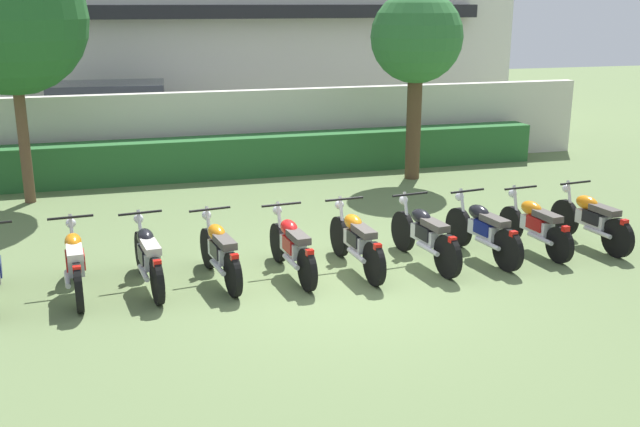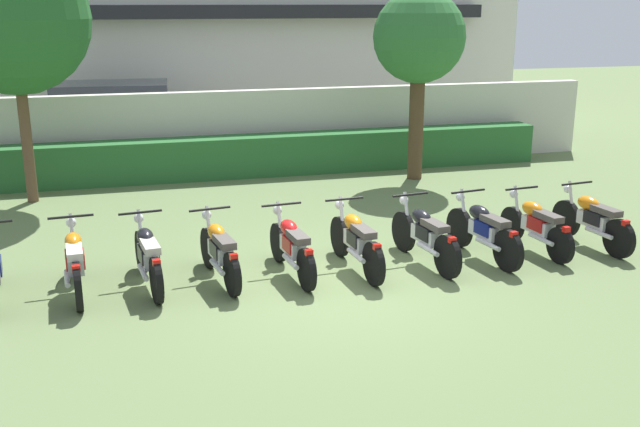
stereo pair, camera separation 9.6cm
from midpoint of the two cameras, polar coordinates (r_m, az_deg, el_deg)
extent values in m
plane|color=#607547|center=(10.35, 0.98, -5.46)|extent=(60.00, 60.00, 0.00)
cube|color=silver|center=(23.99, -9.35, 14.41)|extent=(18.24, 6.00, 6.41)
cube|color=black|center=(20.76, -8.31, 15.12)|extent=(15.33, 0.50, 0.36)
cube|color=beige|center=(17.35, -6.31, 6.39)|extent=(17.33, 0.30, 1.84)
cube|color=#28602D|center=(16.75, -5.86, 4.42)|extent=(13.87, 0.70, 0.90)
cube|color=silver|center=(19.10, -15.35, 6.25)|extent=(4.62, 2.17, 1.00)
cube|color=#2D333D|center=(19.00, -16.15, 8.67)|extent=(2.81, 1.89, 0.65)
cylinder|color=black|center=(20.04, -10.61, 5.82)|extent=(0.69, 0.27, 0.68)
cylinder|color=black|center=(18.22, -10.47, 4.83)|extent=(0.69, 0.27, 0.68)
cylinder|color=black|center=(20.23, -19.59, 5.27)|extent=(0.69, 0.27, 0.68)
cylinder|color=black|center=(18.44, -20.32, 4.23)|extent=(0.69, 0.27, 0.68)
cylinder|color=brown|center=(15.35, -22.02, 5.34)|extent=(0.21, 0.21, 2.50)
sphere|color=#235B28|center=(15.15, -22.91, 13.64)|extent=(2.79, 2.79, 2.79)
cylinder|color=#4C3823|center=(16.41, 7.05, 6.79)|extent=(0.32, 0.32, 2.39)
sphere|color=#2D6B33|center=(16.22, 7.28, 13.36)|extent=(1.96, 1.96, 1.96)
cylinder|color=black|center=(11.01, -18.64, -3.23)|extent=(0.14, 0.64, 0.64)
cylinder|color=black|center=(9.87, -18.37, -5.43)|extent=(0.14, 0.64, 0.64)
cube|color=silver|center=(10.34, -18.57, -3.58)|extent=(0.25, 0.61, 0.22)
ellipsoid|color=orange|center=(10.43, -18.72, -2.09)|extent=(0.25, 0.46, 0.22)
cube|color=beige|center=(10.05, -18.63, -2.87)|extent=(0.24, 0.53, 0.10)
cube|color=red|center=(9.68, -18.49, -4.09)|extent=(0.11, 0.09, 0.08)
cylinder|color=silver|center=(10.82, -18.77, -1.78)|extent=(0.07, 0.23, 0.65)
cylinder|color=black|center=(10.65, -18.91, -0.28)|extent=(0.60, 0.08, 0.04)
sphere|color=silver|center=(10.88, -18.88, -0.71)|extent=(0.14, 0.14, 0.14)
cylinder|color=silver|center=(10.15, -19.13, -4.79)|extent=(0.11, 0.55, 0.07)
cube|color=#A51414|center=(10.28, -18.59, -3.41)|extent=(0.27, 0.38, 0.20)
cylinder|color=black|center=(10.99, -13.86, -2.92)|extent=(0.16, 0.63, 0.62)
cylinder|color=black|center=(9.84, -12.70, -5.10)|extent=(0.16, 0.63, 0.62)
cube|color=silver|center=(10.32, -13.32, -3.26)|extent=(0.27, 0.62, 0.22)
ellipsoid|color=black|center=(10.41, -13.56, -1.77)|extent=(0.27, 0.46, 0.22)
cube|color=#B2ADA3|center=(10.04, -13.17, -2.53)|extent=(0.26, 0.54, 0.10)
cube|color=red|center=(9.66, -12.70, -3.75)|extent=(0.11, 0.09, 0.08)
cylinder|color=silver|center=(10.81, -13.89, -1.46)|extent=(0.08, 0.23, 0.65)
cylinder|color=black|center=(10.64, -13.93, 0.05)|extent=(0.60, 0.11, 0.04)
sphere|color=silver|center=(10.87, -14.05, -0.40)|extent=(0.14, 0.14, 0.14)
cylinder|color=silver|center=(10.11, -13.70, -4.47)|extent=(0.14, 0.55, 0.07)
cube|color=black|center=(10.26, -13.29, -3.08)|extent=(0.28, 0.39, 0.20)
cylinder|color=black|center=(11.02, -8.85, -2.65)|extent=(0.17, 0.61, 0.60)
cylinder|color=black|center=(9.92, -7.00, -4.70)|extent=(0.17, 0.61, 0.60)
cube|color=silver|center=(10.37, -7.93, -2.93)|extent=(0.28, 0.62, 0.22)
ellipsoid|color=orange|center=(10.46, -8.24, -1.46)|extent=(0.28, 0.47, 0.22)
cube|color=#4C4742|center=(10.10, -7.61, -2.19)|extent=(0.27, 0.54, 0.10)
cube|color=red|center=(9.74, -6.88, -3.35)|extent=(0.11, 0.09, 0.08)
cylinder|color=silver|center=(10.84, -8.79, -1.19)|extent=(0.08, 0.23, 0.65)
cylinder|color=black|center=(10.66, -8.74, 0.32)|extent=(0.60, 0.12, 0.04)
sphere|color=silver|center=(10.89, -8.98, -0.13)|extent=(0.14, 0.14, 0.14)
cylinder|color=silver|center=(10.16, -8.16, -4.13)|extent=(0.15, 0.55, 0.07)
cube|color=black|center=(10.31, -7.86, -2.75)|extent=(0.29, 0.39, 0.20)
cylinder|color=black|center=(11.17, -3.48, -2.24)|extent=(0.15, 0.60, 0.59)
cylinder|color=black|center=(10.04, -1.27, -4.36)|extent=(0.15, 0.60, 0.59)
cube|color=silver|center=(10.51, -2.35, -2.56)|extent=(0.26, 0.62, 0.22)
ellipsoid|color=red|center=(10.59, -2.66, -1.10)|extent=(0.26, 0.46, 0.22)
cube|color=#4C4742|center=(10.24, -1.95, -1.82)|extent=(0.25, 0.54, 0.10)
cube|color=red|center=(9.86, -1.08, -3.02)|extent=(0.11, 0.09, 0.08)
cylinder|color=silver|center=(10.99, -3.36, -0.80)|extent=(0.07, 0.23, 0.65)
cylinder|color=black|center=(10.82, -3.24, 0.70)|extent=(0.60, 0.09, 0.04)
sphere|color=silver|center=(11.04, -3.55, 0.25)|extent=(0.14, 0.14, 0.14)
cylinder|color=silver|center=(10.29, -2.53, -3.73)|extent=(0.12, 0.55, 0.07)
cube|color=#A51414|center=(10.45, -2.27, -2.38)|extent=(0.27, 0.38, 0.20)
cylinder|color=black|center=(11.39, 1.28, -1.77)|extent=(0.13, 0.62, 0.62)
cylinder|color=black|center=(10.24, 3.93, -3.88)|extent=(0.13, 0.62, 0.62)
cube|color=silver|center=(10.72, 2.64, -2.09)|extent=(0.24, 0.61, 0.22)
ellipsoid|color=orange|center=(10.80, 2.32, -0.67)|extent=(0.25, 0.45, 0.22)
cube|color=#4C4742|center=(10.46, 3.14, -1.37)|extent=(0.24, 0.53, 0.10)
cube|color=red|center=(10.07, 4.19, -2.56)|extent=(0.11, 0.09, 0.08)
cylinder|color=silver|center=(11.22, 1.45, -0.35)|extent=(0.07, 0.23, 0.65)
cylinder|color=black|center=(11.05, 1.63, 1.12)|extent=(0.60, 0.08, 0.04)
sphere|color=silver|center=(11.27, 1.26, 0.68)|extent=(0.14, 0.14, 0.14)
cylinder|color=silver|center=(10.50, 2.55, -3.24)|extent=(0.11, 0.55, 0.07)
cube|color=black|center=(10.66, 2.75, -1.92)|extent=(0.27, 0.38, 0.20)
cylinder|color=black|center=(11.70, 6.18, -1.36)|extent=(0.17, 0.64, 0.63)
cylinder|color=black|center=(10.63, 9.55, -3.28)|extent=(0.17, 0.64, 0.63)
cube|color=silver|center=(11.07, 7.94, -1.61)|extent=(0.27, 0.62, 0.22)
ellipsoid|color=black|center=(11.15, 7.54, -0.24)|extent=(0.27, 0.46, 0.22)
cube|color=#4C4742|center=(10.82, 8.60, -0.89)|extent=(0.26, 0.54, 0.10)
cube|color=red|center=(10.47, 9.90, -2.00)|extent=(0.11, 0.09, 0.08)
cylinder|color=silver|center=(11.53, 6.44, 0.04)|extent=(0.08, 0.23, 0.65)
cylinder|color=black|center=(11.37, 6.71, 1.47)|extent=(0.60, 0.11, 0.04)
sphere|color=silver|center=(11.58, 6.20, 1.03)|extent=(0.14, 0.14, 0.14)
cylinder|color=silver|center=(10.85, 8.03, -2.71)|extent=(0.14, 0.55, 0.07)
cube|color=black|center=(11.02, 8.08, -1.44)|extent=(0.28, 0.39, 0.20)
cylinder|color=black|center=(12.03, 10.41, -1.04)|extent=(0.18, 0.64, 0.63)
cylinder|color=black|center=(11.08, 14.02, -2.76)|extent=(0.18, 0.64, 0.63)
cube|color=silver|center=(11.46, 12.32, -1.22)|extent=(0.28, 0.62, 0.22)
ellipsoid|color=black|center=(11.53, 11.90, 0.09)|extent=(0.28, 0.47, 0.22)
cube|color=#4C4742|center=(11.23, 13.07, -0.52)|extent=(0.27, 0.54, 0.10)
cube|color=red|center=(10.92, 14.43, -1.52)|extent=(0.11, 0.09, 0.08)
cylinder|color=silver|center=(11.87, 10.73, 0.32)|extent=(0.08, 0.23, 0.65)
cylinder|color=black|center=(11.72, 11.05, 1.72)|extent=(0.60, 0.12, 0.04)
sphere|color=silver|center=(11.91, 10.47, 1.28)|extent=(0.14, 0.14, 0.14)
cylinder|color=silver|center=(11.24, 12.53, -2.27)|extent=(0.15, 0.55, 0.07)
cube|color=navy|center=(11.41, 12.49, -1.05)|extent=(0.29, 0.39, 0.20)
cylinder|color=black|center=(12.56, 14.29, -0.72)|extent=(0.15, 0.57, 0.56)
cylinder|color=black|center=(11.65, 17.74, -2.31)|extent=(0.15, 0.57, 0.56)
cube|color=silver|center=(12.02, 16.14, -0.87)|extent=(0.26, 0.62, 0.22)
ellipsoid|color=orange|center=(12.08, 15.74, 0.39)|extent=(0.26, 0.46, 0.22)
cube|color=#4C4742|center=(11.79, 16.89, -0.19)|extent=(0.25, 0.54, 0.10)
cube|color=red|center=(11.49, 18.16, -1.12)|extent=(0.11, 0.09, 0.08)
cylinder|color=silver|center=(12.40, 14.63, 0.59)|extent=(0.07, 0.23, 0.65)
cylinder|color=black|center=(12.26, 14.98, 1.93)|extent=(0.60, 0.10, 0.04)
sphere|color=silver|center=(12.45, 14.40, 1.51)|extent=(0.14, 0.14, 0.14)
cylinder|color=silver|center=(11.79, 16.36, -1.86)|extent=(0.12, 0.55, 0.07)
cube|color=#A51414|center=(11.96, 16.31, -0.70)|extent=(0.27, 0.38, 0.20)
cylinder|color=black|center=(13.04, 18.11, -0.30)|extent=(0.16, 0.62, 0.61)
cylinder|color=black|center=(12.19, 21.73, -1.76)|extent=(0.16, 0.62, 0.61)
cube|color=silver|center=(12.53, 20.07, -0.41)|extent=(0.27, 0.62, 0.22)
ellipsoid|color=orange|center=(12.59, 19.66, 0.79)|extent=(0.27, 0.46, 0.22)
cube|color=#4C4742|center=(12.32, 20.88, 0.25)|extent=(0.26, 0.54, 0.10)
cube|color=red|center=(12.05, 22.19, -0.62)|extent=(0.11, 0.09, 0.08)
cylinder|color=silver|center=(12.89, 18.48, 0.96)|extent=(0.08, 0.23, 0.65)
cylinder|color=black|center=(12.75, 18.87, 2.25)|extent=(0.60, 0.11, 0.04)
sphere|color=silver|center=(12.93, 18.24, 1.85)|extent=(0.14, 0.14, 0.14)
cylinder|color=silver|center=(12.31, 20.37, -1.35)|extent=(0.13, 0.55, 0.07)
cube|color=black|center=(12.48, 20.25, -0.25)|extent=(0.28, 0.39, 0.20)
camera|label=1|loc=(0.05, -90.25, -0.07)|focal=41.56mm
camera|label=2|loc=(0.05, 89.75, 0.07)|focal=41.56mm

